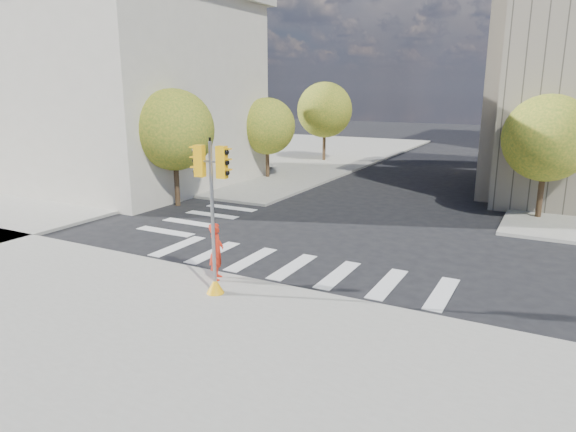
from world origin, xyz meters
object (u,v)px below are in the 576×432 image
(lamp_near, at_px, (561,123))
(lamp_far, at_px, (564,112))
(photographer, at_px, (216,251))
(planter_wall, at_px, (128,193))
(traffic_signal, at_px, (213,229))

(lamp_near, distance_m, lamp_far, 14.00)
(lamp_near, relative_size, photographer, 4.18)
(planter_wall, bearing_deg, lamp_near, 44.62)
(lamp_near, xyz_separation_m, traffic_signal, (-8.95, -19.65, -2.35))
(lamp_far, distance_m, photographer, 34.17)
(lamp_far, bearing_deg, lamp_near, -90.00)
(lamp_far, xyz_separation_m, planter_wall, (-22.14, -24.14, -4.18))
(lamp_far, distance_m, traffic_signal, 34.90)
(traffic_signal, xyz_separation_m, photographer, (-0.68, 1.05, -1.10))
(lamp_near, bearing_deg, planter_wall, -155.39)
(lamp_far, bearing_deg, photographer, -106.46)
(planter_wall, bearing_deg, lamp_far, 67.49)
(lamp_near, distance_m, photographer, 21.23)
(lamp_near, height_order, lamp_far, same)
(lamp_near, relative_size, planter_wall, 1.35)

